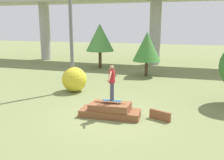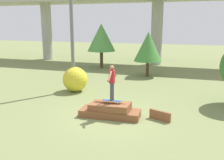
{
  "view_description": "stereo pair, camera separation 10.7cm",
  "coord_description": "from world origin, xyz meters",
  "px_view_note": "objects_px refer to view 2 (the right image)",
  "views": [
    {
      "loc": [
        3.04,
        -9.85,
        4.0
      ],
      "look_at": [
        0.09,
        -0.0,
        1.65
      ],
      "focal_mm": 40.0,
      "sensor_mm": 36.0,
      "label": 1
    },
    {
      "loc": [
        3.14,
        -9.82,
        4.0
      ],
      "look_at": [
        0.09,
        -0.0,
        1.65
      ],
      "focal_mm": 40.0,
      "sensor_mm": 36.0,
      "label": 2
    }
  ],
  "objects_px": {
    "skateboard": "(112,101)",
    "skater": "(112,81)",
    "tree_mid_back": "(101,38)",
    "tree_behind_right": "(148,47)",
    "utility_pole": "(71,16)",
    "bush_yellow_flowering": "(75,79)"
  },
  "relations": [
    {
      "from": "skateboard",
      "to": "tree_mid_back",
      "type": "distance_m",
      "value": 12.39
    },
    {
      "from": "skateboard",
      "to": "skater",
      "type": "distance_m",
      "value": 0.89
    },
    {
      "from": "skater",
      "to": "tree_mid_back",
      "type": "distance_m",
      "value": 12.28
    },
    {
      "from": "tree_mid_back",
      "to": "bush_yellow_flowering",
      "type": "xyz_separation_m",
      "value": [
        1.19,
        -8.02,
        -2.01
      ]
    },
    {
      "from": "skateboard",
      "to": "tree_behind_right",
      "type": "height_order",
      "value": "tree_behind_right"
    },
    {
      "from": "tree_mid_back",
      "to": "bush_yellow_flowering",
      "type": "distance_m",
      "value": 8.35
    },
    {
      "from": "utility_pole",
      "to": "tree_behind_right",
      "type": "bearing_deg",
      "value": 57.69
    },
    {
      "from": "utility_pole",
      "to": "tree_behind_right",
      "type": "distance_m",
      "value": 6.93
    },
    {
      "from": "utility_pole",
      "to": "skateboard",
      "type": "bearing_deg",
      "value": -44.46
    },
    {
      "from": "skateboard",
      "to": "tree_behind_right",
      "type": "xyz_separation_m",
      "value": [
        0.06,
        8.98,
        1.54
      ]
    },
    {
      "from": "utility_pole",
      "to": "bush_yellow_flowering",
      "type": "distance_m",
      "value": 3.66
    },
    {
      "from": "skater",
      "to": "bush_yellow_flowering",
      "type": "bearing_deg",
      "value": 134.96
    },
    {
      "from": "skateboard",
      "to": "bush_yellow_flowering",
      "type": "distance_m",
      "value": 4.73
    },
    {
      "from": "skateboard",
      "to": "tree_behind_right",
      "type": "relative_size",
      "value": 0.25
    },
    {
      "from": "skateboard",
      "to": "skater",
      "type": "relative_size",
      "value": 0.54
    },
    {
      "from": "utility_pole",
      "to": "tree_mid_back",
      "type": "bearing_deg",
      "value": 97.6
    },
    {
      "from": "utility_pole",
      "to": "tree_mid_back",
      "type": "height_order",
      "value": "utility_pole"
    },
    {
      "from": "skater",
      "to": "tree_mid_back",
      "type": "height_order",
      "value": "tree_mid_back"
    },
    {
      "from": "bush_yellow_flowering",
      "to": "skateboard",
      "type": "bearing_deg",
      "value": -45.04
    },
    {
      "from": "skateboard",
      "to": "tree_mid_back",
      "type": "relative_size",
      "value": 0.21
    },
    {
      "from": "tree_behind_right",
      "to": "bush_yellow_flowering",
      "type": "bearing_deg",
      "value": -121.14
    },
    {
      "from": "utility_pole",
      "to": "bush_yellow_flowering",
      "type": "xyz_separation_m",
      "value": [
        0.12,
        -0.05,
        -3.66
      ]
    }
  ]
}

